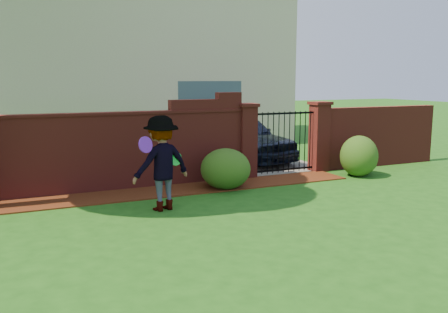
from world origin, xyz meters
name	(u,v)px	position (x,y,z in m)	size (l,w,h in m)	color
ground	(224,237)	(0.00, 0.00, -0.01)	(80.00, 80.00, 0.01)	#1A4C13
mulch_bed	(120,196)	(-0.95, 3.34, 0.01)	(11.10, 1.08, 0.03)	#3E190B
brick_wall	(63,152)	(-2.01, 4.00, 0.93)	(8.70, 0.31, 2.16)	maroon
brick_wall_return	(377,136)	(6.60, 4.00, 0.85)	(4.00, 0.25, 1.70)	maroon
pillar_left	(246,140)	(2.40, 4.00, 0.96)	(0.50, 0.50, 1.88)	maroon
pillar_right	(319,136)	(4.60, 4.00, 0.96)	(0.50, 0.50, 1.88)	maroon
iron_gate	(284,142)	(3.50, 4.00, 0.85)	(1.78, 0.03, 1.60)	black
driveway	(222,153)	(3.50, 8.00, 0.01)	(3.20, 8.00, 0.01)	slate
house	(120,61)	(1.00, 12.00, 3.16)	(12.40, 6.40, 6.30)	beige
car	(245,138)	(3.47, 6.22, 0.71)	(1.67, 4.16, 1.42)	black
shrub_left	(226,169)	(1.40, 3.06, 0.47)	(1.14, 1.14, 0.93)	#1B4514
shrub_middle	(359,156)	(5.11, 2.96, 0.53)	(0.96, 0.96, 1.06)	#1B4514
shrub_right	(360,160)	(5.27, 3.12, 0.40)	(0.90, 0.90, 0.80)	#1B4514
man	(162,164)	(-0.42, 1.93, 0.91)	(1.17, 0.67, 1.81)	gray
frisbee_purple	(146,145)	(-0.80, 1.66, 1.32)	(0.30, 0.30, 0.03)	purple
frisbee_green	(176,159)	(-0.15, 1.95, 0.98)	(0.27, 0.27, 0.03)	green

